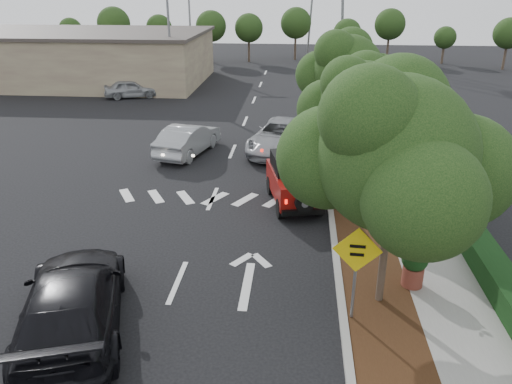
# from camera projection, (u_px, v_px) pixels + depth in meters

# --- Properties ---
(ground) EXTENTS (120.00, 120.00, 0.00)m
(ground) POSITION_uv_depth(u_px,v_px,m) (177.00, 282.00, 14.27)
(ground) COLOR black
(ground) RESTS_ON ground
(curb) EXTENTS (0.20, 70.00, 0.15)m
(curb) POSITION_uv_depth(u_px,v_px,m) (324.00, 152.00, 24.89)
(curb) COLOR #9E9B93
(curb) RESTS_ON ground
(planting_strip) EXTENTS (1.80, 70.00, 0.12)m
(planting_strip) POSITION_uv_depth(u_px,v_px,m) (344.00, 153.00, 24.81)
(planting_strip) COLOR black
(planting_strip) RESTS_ON ground
(sidewalk) EXTENTS (2.00, 70.00, 0.12)m
(sidewalk) POSITION_uv_depth(u_px,v_px,m) (383.00, 154.00, 24.66)
(sidewalk) COLOR gray
(sidewalk) RESTS_ON ground
(hedge) EXTENTS (0.80, 70.00, 0.80)m
(hedge) POSITION_uv_depth(u_px,v_px,m) (412.00, 149.00, 24.41)
(hedge) COLOR black
(hedge) RESTS_ON ground
(commercial_building) EXTENTS (22.00, 12.00, 4.00)m
(commercial_building) POSITION_uv_depth(u_px,v_px,m) (73.00, 58.00, 42.33)
(commercial_building) COLOR #7B6555
(commercial_building) RESTS_ON ground
(transmission_tower) EXTENTS (7.00, 4.00, 28.00)m
(transmission_tower) POSITION_uv_depth(u_px,v_px,m) (324.00, 56.00, 57.84)
(transmission_tower) COLOR slate
(transmission_tower) RESTS_ON ground
(street_tree_near) EXTENTS (3.80, 3.80, 5.92)m
(street_tree_near) POSITION_uv_depth(u_px,v_px,m) (378.00, 303.00, 13.36)
(street_tree_near) COLOR black
(street_tree_near) RESTS_ON ground
(street_tree_mid) EXTENTS (3.20, 3.20, 5.32)m
(street_tree_mid) POSITION_uv_depth(u_px,v_px,m) (354.00, 198.00, 19.79)
(street_tree_mid) COLOR black
(street_tree_mid) RESTS_ON ground
(street_tree_far) EXTENTS (3.40, 3.40, 5.62)m
(street_tree_far) POSITION_uv_depth(u_px,v_px,m) (342.00, 148.00, 25.75)
(street_tree_far) COLOR black
(street_tree_far) RESTS_ON ground
(light_pole_a) EXTENTS (2.00, 0.22, 9.00)m
(light_pole_a) POSITION_uv_depth(u_px,v_px,m) (173.00, 93.00, 38.66)
(light_pole_a) COLOR slate
(light_pole_a) RESTS_ON ground
(light_pole_b) EXTENTS (2.00, 0.22, 9.00)m
(light_pole_b) POSITION_uv_depth(u_px,v_px,m) (192.00, 68.00, 49.76)
(light_pole_b) COLOR slate
(light_pole_b) RESTS_ON ground
(red_jeep) EXTENTS (2.31, 3.84, 1.88)m
(red_jeep) POSITION_uv_depth(u_px,v_px,m) (293.00, 179.00, 19.11)
(red_jeep) COLOR black
(red_jeep) RESTS_ON ground
(silver_suv_ahead) EXTENTS (3.75, 6.00, 1.55)m
(silver_suv_ahead) POSITION_uv_depth(u_px,v_px,m) (282.00, 136.00, 25.05)
(silver_suv_ahead) COLOR #96989D
(silver_suv_ahead) RESTS_ON ground
(black_suv_oncoming) EXTENTS (3.88, 6.10, 1.65)m
(black_suv_oncoming) POSITION_uv_depth(u_px,v_px,m) (72.00, 302.00, 11.99)
(black_suv_oncoming) COLOR black
(black_suv_oncoming) RESTS_ON ground
(silver_sedan_oncoming) EXTENTS (2.66, 4.79, 1.50)m
(silver_sedan_oncoming) POSITION_uv_depth(u_px,v_px,m) (188.00, 139.00, 24.68)
(silver_sedan_oncoming) COLOR #979A9E
(silver_sedan_oncoming) RESTS_ON ground
(parked_suv) EXTENTS (4.19, 2.82, 1.32)m
(parked_suv) POSITION_uv_depth(u_px,v_px,m) (131.00, 89.00, 36.82)
(parked_suv) COLOR #989BA0
(parked_suv) RESTS_ON ground
(speed_hump_sign) EXTENTS (1.18, 0.13, 2.52)m
(speed_hump_sign) POSITION_uv_depth(u_px,v_px,m) (356.00, 261.00, 11.95)
(speed_hump_sign) COLOR slate
(speed_hump_sign) RESTS_ON ground
(terracotta_planter) EXTENTS (0.73, 0.73, 1.27)m
(terracotta_planter) POSITION_uv_depth(u_px,v_px,m) (415.00, 262.00, 13.64)
(terracotta_planter) COLOR brown
(terracotta_planter) RESTS_ON ground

